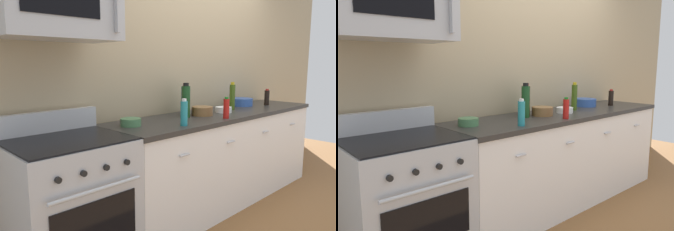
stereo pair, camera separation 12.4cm
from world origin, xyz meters
The scene contains 16 objects.
ground_plane centered at (0.00, 0.00, 0.00)m, with size 6.81×6.81×0.00m, color brown.
back_wall centered at (0.00, 0.41, 1.35)m, with size 5.68×0.10×2.70m, color tan.
counter_unit centered at (0.00, 0.00, 0.46)m, with size 2.59×0.66×0.92m.
range_oven centered at (-1.67, 0.00, 0.47)m, with size 0.76×0.69×1.07m.
microwave centered at (-1.67, 0.05, 1.75)m, with size 0.74×0.44×0.40m.
bottle_sparkling_teal centered at (-0.33, 0.21, 1.06)m, with size 0.07×0.07×0.29m.
bottle_soy_sauce_dark centered at (0.83, -0.02, 1.01)m, with size 0.06×0.06×0.19m.
bottle_wine_amber centered at (-0.42, 0.11, 1.06)m, with size 0.08×0.08×0.30m.
bottle_olive_oil centered at (0.21, 0.03, 1.06)m, with size 0.06×0.06×0.29m.
bottle_wine_green centered at (-0.49, 0.05, 1.07)m, with size 0.08×0.08×0.31m.
bottle_hot_sauce_red centered at (-0.27, -0.24, 1.01)m, with size 0.05×0.05×0.19m.
bottle_dish_soap centered at (-0.79, -0.22, 1.02)m, with size 0.06×0.06×0.21m.
bowl_blue_mixing centered at (0.57, 0.14, 0.97)m, with size 0.25×0.25×0.09m.
bowl_green_glaze centered at (-1.10, 0.07, 0.95)m, with size 0.16×0.16×0.06m.
bowl_wooden_salad centered at (-0.29, 0.02, 0.96)m, with size 0.20×0.20×0.08m.
bowl_white_ceramic centered at (-0.01, -0.02, 0.95)m, with size 0.16×0.16×0.06m.
Camera 1 is at (-2.63, -1.92, 1.41)m, focal length 34.68 mm.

